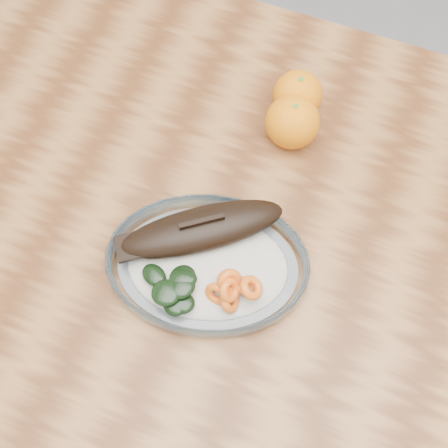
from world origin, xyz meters
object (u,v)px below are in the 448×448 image
(plated_meal, at_px, (207,262))
(orange_right, at_px, (292,122))
(orange_left, at_px, (298,95))
(dining_table, at_px, (282,265))

(plated_meal, relative_size, orange_right, 7.51)
(plated_meal, height_order, orange_left, plated_meal)
(plated_meal, bearing_deg, orange_right, 65.14)
(plated_meal, bearing_deg, dining_table, 24.95)
(dining_table, bearing_deg, orange_right, 107.93)
(plated_meal, xyz_separation_m, orange_left, (0.03, 0.29, 0.02))
(plated_meal, height_order, orange_right, orange_right)
(dining_table, height_order, orange_right, orange_right)
(plated_meal, distance_m, orange_left, 0.29)
(plated_meal, relative_size, orange_left, 8.14)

